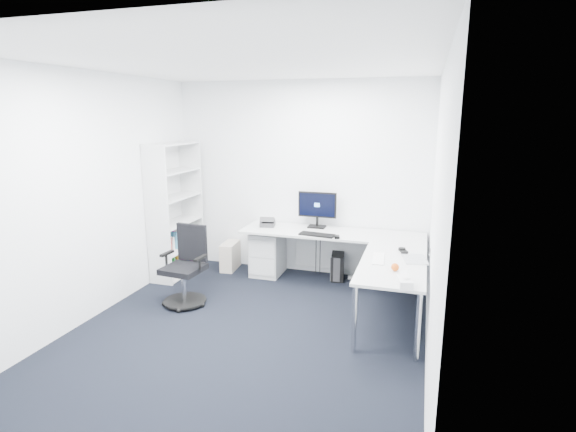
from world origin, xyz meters
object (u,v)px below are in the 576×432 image
(monitor, at_px, (317,209))
(laptop, at_px, (415,249))
(bookshelf, at_px, (175,210))
(task_chair, at_px, (183,267))
(l_desk, at_px, (326,265))

(monitor, xyz_separation_m, laptop, (1.34, -1.08, -0.13))
(bookshelf, distance_m, laptop, 3.32)
(task_chair, distance_m, laptop, 2.67)
(monitor, distance_m, laptop, 1.73)
(task_chair, xyz_separation_m, monitor, (1.29, 1.41, 0.49))
(bookshelf, relative_size, monitor, 3.51)
(task_chair, height_order, monitor, monitor)
(l_desk, relative_size, bookshelf, 1.30)
(bookshelf, xyz_separation_m, laptop, (3.27, -0.61, -0.10))
(task_chair, height_order, laptop, laptop)
(l_desk, distance_m, monitor, 0.84)
(monitor, height_order, laptop, monitor)
(bookshelf, xyz_separation_m, task_chair, (0.64, -0.94, -0.46))
(l_desk, relative_size, task_chair, 2.57)
(task_chair, distance_m, monitor, 1.97)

